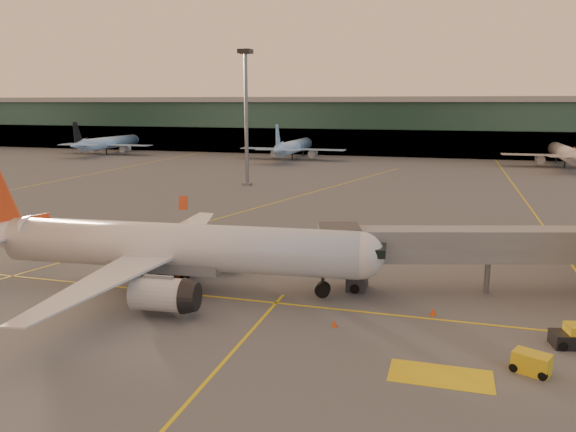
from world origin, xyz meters
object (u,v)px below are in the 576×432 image
(main_airplane, at_px, (165,248))
(gpu_cart, at_px, (531,363))
(catering_truck, at_px, (166,254))
(pushback_tug, at_px, (576,338))

(main_airplane, xyz_separation_m, gpu_cart, (28.21, -7.62, -3.09))
(main_airplane, xyz_separation_m, catering_truck, (-1.62, 3.10, -1.48))
(catering_truck, height_order, gpu_cart, catering_truck)
(pushback_tug, bearing_deg, gpu_cart, -136.95)
(catering_truck, distance_m, gpu_cart, 31.74)
(main_airplane, distance_m, gpu_cart, 29.39)
(gpu_cart, xyz_separation_m, pushback_tug, (3.27, 4.73, 0.02))
(main_airplane, relative_size, catering_truck, 6.89)
(gpu_cart, relative_size, pushback_tug, 0.76)
(catering_truck, bearing_deg, pushback_tug, -30.84)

